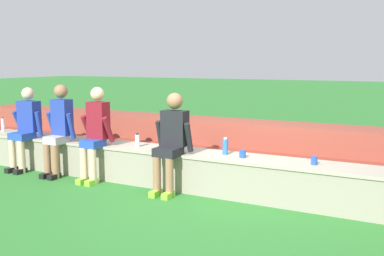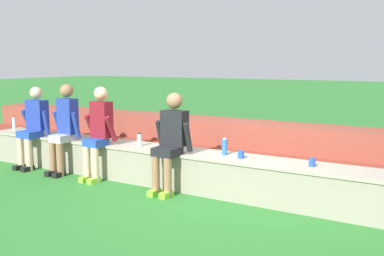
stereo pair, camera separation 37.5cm
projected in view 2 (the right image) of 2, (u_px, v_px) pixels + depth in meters
name	position (u px, v px, depth m)	size (l,w,h in m)	color
ground_plane	(203.00, 197.00, 5.93)	(80.00, 80.00, 0.00)	#2D752D
stone_seating_wall	(213.00, 172.00, 6.14)	(8.99, 0.62, 0.55)	gray
brick_bleachers	(248.00, 153.00, 7.16)	(12.26, 1.40, 0.83)	brown
person_far_left	(33.00, 124.00, 7.52)	(0.56, 0.56, 1.40)	beige
person_left_of_center	(64.00, 126.00, 7.11)	(0.49, 0.53, 1.47)	#996B4C
person_center	(98.00, 130.00, 6.75)	(0.49, 0.52, 1.45)	beige
person_right_of_center	(171.00, 139.00, 6.09)	(0.54, 0.60, 1.40)	#996B4C
water_bottle_mid_right	(225.00, 147.00, 6.04)	(0.08, 0.08, 0.24)	blue
water_bottle_near_left	(139.00, 140.00, 6.67)	(0.07, 0.07, 0.21)	silver
water_bottle_mid_left	(14.00, 123.00, 8.28)	(0.06, 0.06, 0.27)	silver
plastic_cup_left_end	(241.00, 155.00, 5.83)	(0.09, 0.09, 0.10)	blue
plastic_cup_right_end	(312.00, 162.00, 5.38)	(0.08, 0.08, 0.10)	blue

